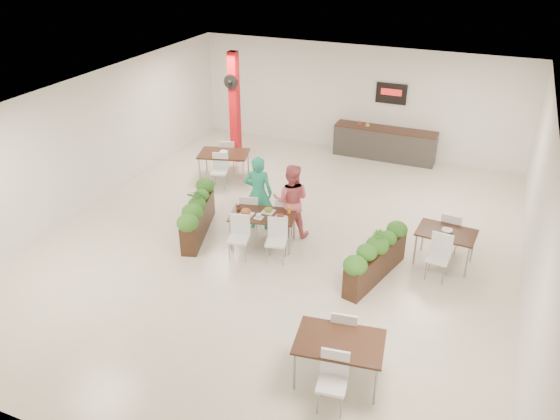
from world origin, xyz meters
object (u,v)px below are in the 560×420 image
object	(u,v)px
red_column	(235,107)
planter_left	(198,213)
side_table_a	(224,157)
side_table_c	(339,347)
diner_man	(258,193)
planter_right	(376,256)
service_counter	(384,143)
side_table_b	(446,237)
main_table	(262,219)
diner_woman	(291,201)

from	to	relation	value
red_column	planter_left	size ratio (longest dim) A/B	1.57
red_column	side_table_a	world-z (taller)	red_column
red_column	side_table_c	bearing A→B (deg)	-53.15
diner_man	planter_right	xyz separation A→B (m)	(2.99, -0.95, -0.38)
diner_man	side_table_a	size ratio (longest dim) A/B	1.06
service_counter	side_table_c	world-z (taller)	service_counter
side_table_b	diner_man	bearing A→B (deg)	-174.17
planter_right	side_table_a	size ratio (longest dim) A/B	1.20
diner_man	side_table_a	xyz separation A→B (m)	(-2.03, 2.12, -0.25)
planter_left	red_column	bearing A→B (deg)	105.53
red_column	side_table_b	xyz separation A→B (m)	(6.47, -3.29, -1.02)
planter_right	service_counter	bearing A→B (deg)	101.79
service_counter	main_table	bearing A→B (deg)	-102.35
side_table_a	side_table_c	distance (m)	7.89
main_table	planter_right	size ratio (longest dim) A/B	0.92
side_table_a	service_counter	bearing A→B (deg)	24.26
main_table	side_table_c	world-z (taller)	same
service_counter	side_table_b	xyz separation A→B (m)	(2.47, -5.15, 0.13)
red_column	side_table_b	size ratio (longest dim) A/B	1.94
service_counter	diner_man	distance (m)	5.55
side_table_a	side_table_c	size ratio (longest dim) A/B	1.01
side_table_b	main_table	bearing A→B (deg)	-164.17
main_table	diner_woman	bearing A→B (deg)	58.13
main_table	diner_woman	distance (m)	0.80
side_table_c	side_table_b	bearing A→B (deg)	67.27
diner_man	diner_woman	size ratio (longest dim) A/B	1.04
diner_man	side_table_b	distance (m)	4.17
diner_man	side_table_a	world-z (taller)	diner_man
main_table	planter_right	world-z (taller)	planter_right
planter_left	side_table_c	xyz separation A→B (m)	(4.27, -3.06, 0.11)
side_table_c	service_counter	bearing A→B (deg)	90.81
side_table_a	side_table_b	distance (m)	6.50
red_column	main_table	world-z (taller)	red_column
service_counter	diner_woman	distance (m)	5.35
main_table	diner_man	distance (m)	0.80
service_counter	side_table_c	distance (m)	9.23
side_table_c	main_table	bearing A→B (deg)	122.44
main_table	diner_man	xyz separation A→B (m)	(-0.39, 0.66, 0.25)
red_column	diner_man	bearing A→B (deg)	-55.85
planter_right	side_table_a	xyz separation A→B (m)	(-5.01, 3.08, 0.13)
main_table	side_table_b	size ratio (longest dim) A/B	1.13
diner_man	planter_left	bearing A→B (deg)	21.24
diner_man	planter_left	world-z (taller)	diner_man
planter_left	planter_right	size ratio (longest dim) A/B	1.01
diner_man	side_table_a	bearing A→B (deg)	-59.72
red_column	side_table_b	bearing A→B (deg)	-26.96
diner_man	side_table_c	bearing A→B (deg)	115.71
red_column	side_table_a	bearing A→B (deg)	-77.55
red_column	side_table_b	world-z (taller)	red_column
red_column	side_table_b	distance (m)	7.33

